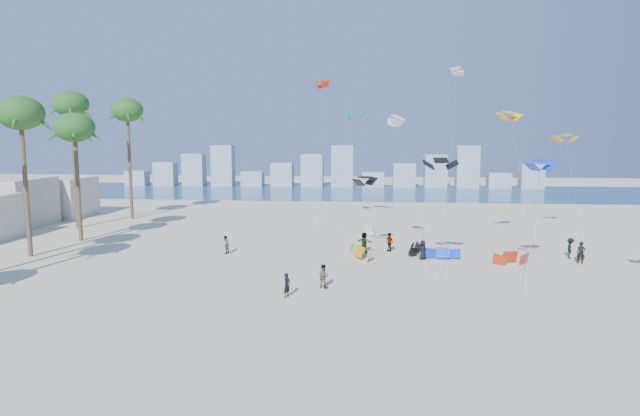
{
  "coord_description": "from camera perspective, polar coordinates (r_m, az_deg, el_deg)",
  "views": [
    {
      "loc": [
        6.99,
        -26.4,
        10.24
      ],
      "look_at": [
        3.0,
        16.0,
        4.5
      ],
      "focal_mm": 30.0,
      "sensor_mm": 36.0,
      "label": 1
    }
  ],
  "objects": [
    {
      "name": "kitesurfer_mid",
      "position": [
        36.57,
        0.33,
        -7.26
      ],
      "size": [
        0.99,
        0.93,
        1.63
      ],
      "primitive_type": "imported",
      "rotation": [
        0.0,
        0.0,
        2.61
      ],
      "color": "gray",
      "rests_on": "ground"
    },
    {
      "name": "palm_row",
      "position": [
        51.79,
        -29.62,
        8.54
      ],
      "size": [
        8.36,
        44.8,
        15.15
      ],
      "color": "brown",
      "rests_on": "ground"
    },
    {
      "name": "kitesurfers_far",
      "position": [
        46.94,
        10.77,
        -3.99
      ],
      "size": [
        30.36,
        4.21,
        1.81
      ],
      "color": "black",
      "rests_on": "ground"
    },
    {
      "name": "ground",
      "position": [
        29.17,
        -9.08,
        -12.98
      ],
      "size": [
        220.0,
        220.0,
        0.0
      ],
      "primitive_type": "plane",
      "color": "beige",
      "rests_on": "ground"
    },
    {
      "name": "distant_skyline",
      "position": [
        108.94,
        1.06,
        3.91
      ],
      "size": [
        85.0,
        3.0,
        8.4
      ],
      "color": "#9EADBF",
      "rests_on": "ground"
    },
    {
      "name": "grounded_kites",
      "position": [
        48.36,
        9.11,
        -4.06
      ],
      "size": [
        15.14,
        15.06,
        1.09
      ],
      "color": "#0B8779",
      "rests_on": "ground"
    },
    {
      "name": "kitesurfer_near",
      "position": [
        34.58,
        -3.54,
        -8.21
      ],
      "size": [
        0.58,
        0.68,
        1.57
      ],
      "primitive_type": "imported",
      "rotation": [
        0.0,
        0.0,
        1.13
      ],
      "color": "black",
      "rests_on": "ground"
    },
    {
      "name": "flying_kites",
      "position": [
        51.39,
        13.48,
        8.97
      ],
      "size": [
        29.88,
        32.41,
        18.6
      ],
      "color": "black",
      "rests_on": "ground"
    },
    {
      "name": "ocean",
      "position": [
        99.18,
        1.3,
        1.75
      ],
      "size": [
        220.0,
        220.0,
        0.0
      ],
      "primitive_type": "plane",
      "color": "navy",
      "rests_on": "ground"
    }
  ]
}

